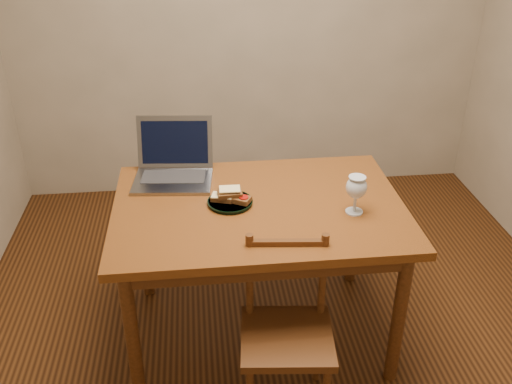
{
  "coord_description": "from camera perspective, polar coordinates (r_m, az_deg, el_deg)",
  "views": [
    {
      "loc": [
        -0.37,
        -2.18,
        2.02
      ],
      "look_at": [
        -0.13,
        0.02,
        0.8
      ],
      "focal_mm": 40.0,
      "sensor_mm": 36.0,
      "label": 1
    }
  ],
  "objects": [
    {
      "name": "milk_glass",
      "position": [
        2.49,
        9.94,
        -0.26
      ],
      "size": [
        0.09,
        0.09,
        0.18
      ],
      "primitive_type": null,
      "color": "white",
      "rests_on": "table"
    },
    {
      "name": "chair",
      "position": [
        2.38,
        3.11,
        -13.11
      ],
      "size": [
        0.41,
        0.39,
        0.4
      ],
      "rotation": [
        0.0,
        0.0,
        -0.1
      ],
      "color": "#361D0B",
      "rests_on": "floor"
    },
    {
      "name": "sandwich_top",
      "position": [
        2.53,
        -2.64,
        -0.03
      ],
      "size": [
        0.11,
        0.07,
        0.03
      ],
      "primitive_type": null,
      "rotation": [
        0.0,
        0.0,
        0.06
      ],
      "color": "#381E0C",
      "rests_on": "plate"
    },
    {
      "name": "sandwich_cheese",
      "position": [
        2.55,
        -3.4,
        -0.51
      ],
      "size": [
        0.11,
        0.08,
        0.03
      ],
      "primitive_type": null,
      "rotation": [
        0.0,
        0.0,
        -0.29
      ],
      "color": "#381E0C",
      "rests_on": "plate"
    },
    {
      "name": "laptop",
      "position": [
        2.8,
        -8.22,
        2.94
      ],
      "size": [
        0.4,
        0.37,
        0.27
      ],
      "rotation": [
        0.0,
        0.0,
        -0.1
      ],
      "color": "slate",
      "rests_on": "table"
    },
    {
      "name": "plate",
      "position": [
        2.55,
        -2.61,
        -1.04
      ],
      "size": [
        0.2,
        0.2,
        0.02
      ],
      "primitive_type": "cylinder",
      "color": "black",
      "rests_on": "table"
    },
    {
      "name": "back_wall",
      "position": [
        3.87,
        -0.7,
        18.15
      ],
      "size": [
        3.2,
        0.02,
        2.6
      ],
      "primitive_type": "cube",
      "color": "gray",
      "rests_on": "floor"
    },
    {
      "name": "floor",
      "position": [
        3.0,
        2.58,
        -13.75
      ],
      "size": [
        3.2,
        3.2,
        0.02
      ],
      "primitive_type": "cube",
      "color": "black",
      "rests_on": "ground"
    },
    {
      "name": "sandwich_tomato",
      "position": [
        2.54,
        -1.73,
        -0.61
      ],
      "size": [
        0.12,
        0.1,
        0.03
      ],
      "primitive_type": null,
      "rotation": [
        0.0,
        0.0,
        -0.51
      ],
      "color": "#381E0C",
      "rests_on": "plate"
    },
    {
      "name": "table",
      "position": [
        2.6,
        0.29,
        -2.9
      ],
      "size": [
        1.3,
        0.9,
        0.74
      ],
      "color": "#4C280C",
      "rests_on": "floor"
    }
  ]
}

